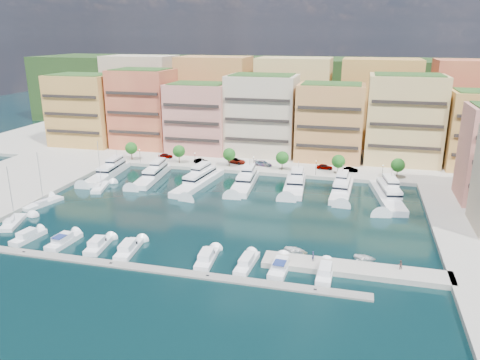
{
  "coord_description": "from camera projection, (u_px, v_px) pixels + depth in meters",
  "views": [
    {
      "loc": [
        28.71,
        -96.57,
        39.23
      ],
      "look_at": [
        2.46,
        5.76,
        6.0
      ],
      "focal_mm": 35.0,
      "sensor_mm": 36.0,
      "label": 1
    }
  ],
  "objects": [
    {
      "name": "cruiser_7",
      "position": [
        280.0,
        267.0,
        80.77
      ],
      "size": [
        3.28,
        8.13,
        2.66
      ],
      "color": "white",
      "rests_on": "ground"
    },
    {
      "name": "backblock_3",
      "position": [
        379.0,
        103.0,
        163.08
      ],
      "size": [
        26.0,
        18.0,
        30.0
      ],
      "primitive_type": "cube",
      "color": "tan",
      "rests_on": "north_quay"
    },
    {
      "name": "cruiser_3",
      "position": [
        129.0,
        249.0,
        87.6
      ],
      "size": [
        3.66,
        8.92,
        2.55
      ],
      "color": "white",
      "rests_on": "ground"
    },
    {
      "name": "yacht_3",
      "position": [
        245.0,
        181.0,
        125.76
      ],
      "size": [
        5.92,
        20.12,
        7.3
      ],
      "color": "white",
      "rests_on": "ground"
    },
    {
      "name": "yacht_6",
      "position": [
        387.0,
        194.0,
        115.65
      ],
      "size": [
        8.51,
        23.72,
        7.3
      ],
      "color": "white",
      "rests_on": "ground"
    },
    {
      "name": "south_pontoon",
      "position": [
        158.0,
        271.0,
        80.8
      ],
      "size": [
        72.0,
        2.2,
        0.35
      ],
      "primitive_type": "cube",
      "color": "gray",
      "rests_on": "ground"
    },
    {
      "name": "apartment_3",
      "position": [
        262.0,
        115.0,
        152.17
      ],
      "size": [
        22.0,
        16.5,
        25.8
      ],
      "color": "beige",
      "rests_on": "north_quay"
    },
    {
      "name": "car_4",
      "position": [
        325.0,
        167.0,
        137.25
      ],
      "size": [
        4.64,
        1.95,
        1.57
      ],
      "primitive_type": "imported",
      "rotation": [
        0.0,
        0.0,
        1.59
      ],
      "color": "gray",
      "rests_on": "north_quay"
    },
    {
      "name": "cruiser_2",
      "position": [
        98.0,
        246.0,
        89.13
      ],
      "size": [
        3.57,
        7.81,
        2.55
      ],
      "color": "white",
      "rests_on": "ground"
    },
    {
      "name": "cruiser_5",
      "position": [
        207.0,
        259.0,
        83.95
      ],
      "size": [
        3.23,
        8.48,
        2.55
      ],
      "color": "white",
      "rests_on": "ground"
    },
    {
      "name": "car_3",
      "position": [
        263.0,
        163.0,
        140.83
      ],
      "size": [
        5.65,
        3.16,
        1.55
      ],
      "primitive_type": "imported",
      "rotation": [
        0.0,
        0.0,
        1.37
      ],
      "color": "gray",
      "rests_on": "north_quay"
    },
    {
      "name": "sailboat_2",
      "position": [
        100.0,
        188.0,
        123.31
      ],
      "size": [
        5.07,
        9.58,
        13.2
      ],
      "color": "white",
      "rests_on": "ground"
    },
    {
      "name": "tree_4",
      "position": [
        338.0,
        161.0,
        131.64
      ],
      "size": [
        3.8,
        3.8,
        5.65
      ],
      "color": "#473323",
      "rests_on": "north_quay"
    },
    {
      "name": "car_0",
      "position": [
        166.0,
        156.0,
        149.57
      ],
      "size": [
        4.88,
        2.93,
        1.55
      ],
      "primitive_type": "imported",
      "rotation": [
        0.0,
        0.0,
        1.83
      ],
      "color": "gray",
      "rests_on": "north_quay"
    },
    {
      "name": "backblock_4",
      "position": [
        472.0,
        106.0,
        155.97
      ],
      "size": [
        26.0,
        18.0,
        30.0
      ],
      "primitive_type": "cube",
      "color": "#D97C48",
      "rests_on": "north_quay"
    },
    {
      "name": "tree_0",
      "position": [
        131.0,
        148.0,
        146.82
      ],
      "size": [
        3.8,
        3.8,
        5.65
      ],
      "color": "#473323",
      "rests_on": "north_quay"
    },
    {
      "name": "car_2",
      "position": [
        237.0,
        161.0,
        143.49
      ],
      "size": [
        6.13,
        4.29,
        1.55
      ],
      "primitive_type": "imported",
      "rotation": [
        0.0,
        0.0,
        1.23
      ],
      "color": "gray",
      "rests_on": "north_quay"
    },
    {
      "name": "cruiser_0",
      "position": [
        28.0,
        237.0,
        92.82
      ],
      "size": [
        3.54,
        7.88,
        2.55
      ],
      "color": "white",
      "rests_on": "ground"
    },
    {
      "name": "person_1",
      "position": [
        400.0,
        265.0,
        79.05
      ],
      "size": [
        0.97,
        0.87,
        1.64
      ],
      "primitive_type": "imported",
      "rotation": [
        0.0,
        0.0,
        3.51
      ],
      "color": "#533532",
      "rests_on": "finger_pier"
    },
    {
      "name": "tree_2",
      "position": [
        229.0,
        154.0,
        139.23
      ],
      "size": [
        3.8,
        3.8,
        5.65
      ],
      "color": "#473323",
      "rests_on": "north_quay"
    },
    {
      "name": "sailboat_0",
      "position": [
        13.0,
        223.0,
        100.34
      ],
      "size": [
        5.57,
        9.42,
        13.2
      ],
      "color": "white",
      "rests_on": "ground"
    },
    {
      "name": "car_5",
      "position": [
        351.0,
        170.0,
        134.69
      ],
      "size": [
        4.2,
        1.47,
        1.38
      ],
      "primitive_type": "imported",
      "rotation": [
        0.0,
        0.0,
        1.57
      ],
      "color": "gray",
      "rests_on": "north_quay"
    },
    {
      "name": "lamppost_2",
      "position": [
        254.0,
        161.0,
        135.48
      ],
      "size": [
        0.3,
        0.3,
        4.2
      ],
      "color": "black",
      "rests_on": "north_quay"
    },
    {
      "name": "lamppost_1",
      "position": [
        195.0,
        157.0,
        139.75
      ],
      "size": [
        0.3,
        0.3,
        4.2
      ],
      "color": "black",
      "rests_on": "north_quay"
    },
    {
      "name": "apartment_2",
      "position": [
        199.0,
        118.0,
        155.75
      ],
      "size": [
        20.0,
        15.5,
        22.8
      ],
      "color": "tan",
      "rests_on": "north_quay"
    },
    {
      "name": "yacht_1",
      "position": [
        153.0,
        175.0,
        131.71
      ],
      "size": [
        6.15,
        21.02,
        7.3
      ],
      "color": "white",
      "rests_on": "ground"
    },
    {
      "name": "apartment_5",
      "position": [
        404.0,
        119.0,
        141.59
      ],
      "size": [
        22.0,
        16.5,
        26.8
      ],
      "color": "tan",
      "rests_on": "north_quay"
    },
    {
      "name": "lamppost_4",
      "position": [
        383.0,
        170.0,
        126.95
      ],
      "size": [
        0.3,
        0.3,
        4.2
      ],
      "color": "black",
      "rests_on": "north_quay"
    },
    {
      "name": "cruiser_1",
      "position": [
        64.0,
        241.0,
        90.87
      ],
      "size": [
        3.53,
        8.26,
        2.66
      ],
      "color": "white",
      "rests_on": "ground"
    },
    {
      "name": "backblock_2",
      "position": [
        293.0,
        100.0,
        170.19
      ],
      "size": [
        26.0,
        18.0,
        30.0
      ],
      "primitive_type": "cube",
      "color": "tan",
      "rests_on": "north_quay"
    },
    {
      "name": "cruiser_8",
      "position": [
        325.0,
        273.0,
        78.97
      ],
      "size": [
        2.68,
        8.21,
        2.55
      ],
      "color": "white",
      "rests_on": "ground"
    },
    {
      "name": "car_1",
      "position": [
        201.0,
        161.0,
        143.5
      ],
      "size": [
        4.56,
        1.98,
        1.46
      ],
      "primitive_type": "imported",
      "rotation": [
        0.0,
        0.0,
        1.47
      ],
      "color": "gray",
      "rests_on": "north_quay"
    },
    {
      "name": "cruiser_6",
      "position": [
        247.0,
        263.0,
        82.2
      ],
      "size": [
        2.95,
        8.66,
        2.55
      ],
      "color": "white",
      "rests_on": "ground"
    },
    {
      "name": "lamppost_3",
      "position": [
        316.0,
        165.0,
        131.22
      ],
      "size": [
        0.3,
        0.3,
        4.2
      ],
      "color": "black",
      "rests_on": "north_quay"
    },
    {
      "name": "apartment_0",
      "position": [
        84.0,
        110.0,
        165.65
      ],
      "size": [
        22.0,
        16.5,
        24.8
      ],
      "color": "tan",
      "rests_on": "north_quay"
    },
    {
      "name": "backblock_0",
      "position": [
        142.0,
        95.0,
        184.42
      ],
      "size": [
        26.0,
        18.0,
        30.0
      ],
      "primitive_type": "cube",
      "color": "beige",
      "rests_on": "north_quay"
    },
    {
      "name": "backblock_1",
      "position": [
        215.0,
        97.0,
        177.31
      ],
      "size": [
        26.0,
        18.0,
        30.0
      ],
      "primitive_type": "cube",
      "color": "#D0824E",
      "rests_on": "north_quay"
    },
    {
      "name": "tender_1",
      "position": [
        304.0,
        252.0,
        86.96
      ],
      "size": [
        1.75,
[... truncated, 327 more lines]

